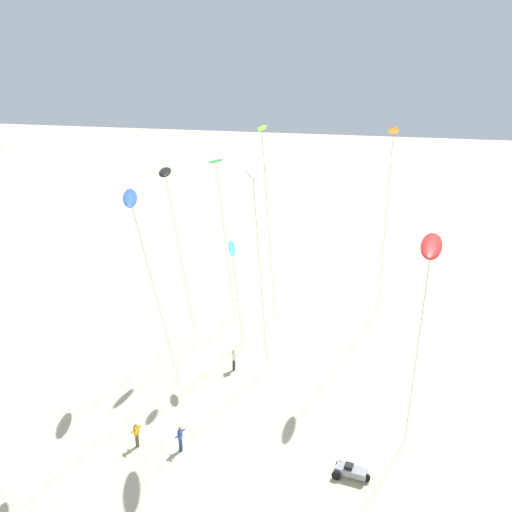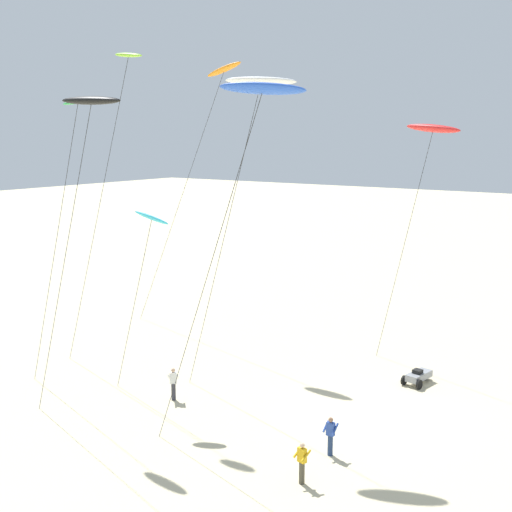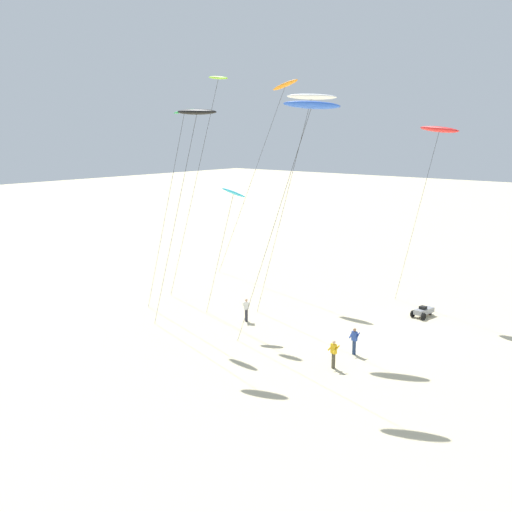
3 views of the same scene
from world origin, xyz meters
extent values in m
plane|color=beige|center=(0.00, 0.00, 0.00)|extent=(260.00, 260.00, 0.00)
ellipsoid|color=orange|center=(6.12, 13.97, 17.13)|extent=(0.87, 2.54, 1.07)
cylinder|color=#262626|center=(6.11, 17.88, 8.51)|extent=(0.05, 7.84, 17.03)
ellipsoid|color=white|center=(-1.61, 5.93, 15.60)|extent=(2.09, 3.47, 0.60)
cylinder|color=#262626|center=(-1.62, 8.24, 7.74)|extent=(0.04, 4.64, 15.48)
ellipsoid|color=blue|center=(-7.41, 1.88, 14.79)|extent=(1.93, 3.27, 0.76)
cylinder|color=#262626|center=(-7.42, 4.62, 7.33)|extent=(0.05, 5.51, 14.67)
ellipsoid|color=black|center=(-8.51, 9.64, 14.54)|extent=(1.54, 2.82, 0.40)
cylinder|color=#262626|center=(-8.51, 11.95, 7.20)|extent=(0.04, 4.65, 14.41)
ellipsoid|color=#8CD833|center=(-2.71, 13.26, 17.11)|extent=(0.58, 1.86, 0.40)
cylinder|color=#262626|center=(-2.72, 16.11, 8.51)|extent=(0.05, 5.72, 17.04)
ellipsoid|color=red|center=(8.23, 1.28, 13.50)|extent=(1.47, 3.33, 0.82)
cylinder|color=#262626|center=(8.23, 2.72, 6.67)|extent=(0.04, 2.90, 13.34)
ellipsoid|color=green|center=(-6.08, 13.28, 14.70)|extent=(0.87, 2.42, 0.49)
cylinder|color=#262626|center=(-6.09, 15.55, 7.31)|extent=(0.04, 4.57, 14.63)
ellipsoid|color=#33BFE0|center=(-4.22, 10.52, 9.20)|extent=(1.05, 1.90, 0.92)
cylinder|color=#262626|center=(-4.23, 11.93, 4.56)|extent=(0.03, 2.83, 9.13)
cylinder|color=#4C4738|center=(-7.32, 0.09, 0.44)|extent=(0.22, 0.22, 0.88)
cube|color=gold|center=(-7.32, 0.09, 1.17)|extent=(0.27, 0.38, 0.58)
sphere|color=beige|center=(-7.32, 0.09, 1.57)|extent=(0.20, 0.20, 0.20)
cylinder|color=gold|center=(-7.37, -0.13, 1.22)|extent=(0.51, 0.21, 0.39)
cylinder|color=gold|center=(-7.27, 0.30, 1.22)|extent=(0.51, 0.21, 0.39)
cylinder|color=navy|center=(-4.67, 0.30, 0.44)|extent=(0.22, 0.22, 0.88)
cube|color=#2D4CA5|center=(-4.67, 0.30, 1.17)|extent=(0.22, 0.35, 0.58)
sphere|color=#9E7051|center=(-4.67, 0.30, 1.57)|extent=(0.20, 0.20, 0.20)
cylinder|color=#2D4CA5|center=(-4.66, 0.08, 1.22)|extent=(0.51, 0.11, 0.39)
cylinder|color=#2D4CA5|center=(-4.68, 0.52, 1.22)|extent=(0.51, 0.11, 0.39)
cylinder|color=#33333D|center=(-3.94, 9.62, 0.44)|extent=(0.22, 0.22, 0.88)
cube|color=white|center=(-3.94, 9.62, 1.17)|extent=(0.36, 0.39, 0.58)
sphere|color=tan|center=(-3.94, 9.62, 1.57)|extent=(0.20, 0.20, 0.20)
cylinder|color=white|center=(-4.07, 9.80, 1.22)|extent=(0.46, 0.36, 0.39)
cylinder|color=white|center=(-3.82, 9.44, 1.22)|extent=(0.46, 0.36, 0.39)
cube|color=gray|center=(5.27, 0.34, 0.44)|extent=(1.79, 0.96, 0.36)
cube|color=black|center=(5.12, 0.36, 0.72)|extent=(0.50, 0.50, 0.20)
cylinder|color=black|center=(6.07, 0.21, 0.26)|extent=(0.53, 0.20, 0.52)
cylinder|color=black|center=(4.63, 0.90, 0.26)|extent=(0.53, 0.20, 0.52)
cylinder|color=black|center=(4.49, 0.00, 0.26)|extent=(0.53, 0.20, 0.52)
camera|label=1|loc=(5.85, -25.44, 22.42)|focal=39.89mm
camera|label=2|loc=(-27.74, -11.98, 13.15)|focal=46.99mm
camera|label=3|loc=(-35.38, -17.56, 13.43)|focal=42.48mm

